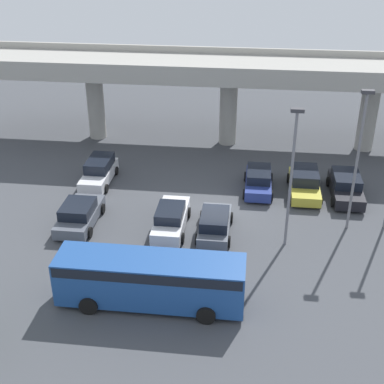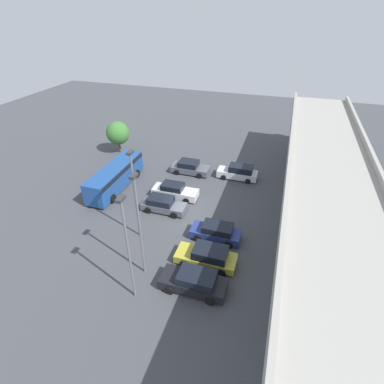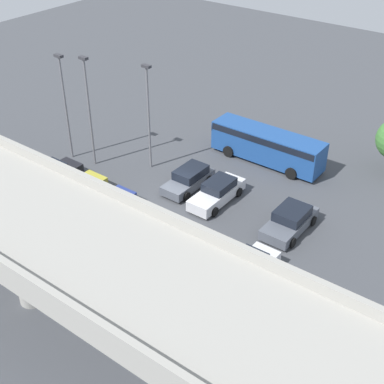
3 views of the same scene
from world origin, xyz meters
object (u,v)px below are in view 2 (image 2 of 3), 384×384
Objects in this scene: parked_car_3 at (216,232)px; lamp_post_by_overpass at (127,244)px; parked_car_4 at (207,256)px; shuttle_bus at (115,175)px; parked_car_0 at (190,167)px; tree_front_left at (118,133)px; parked_car_1 at (175,191)px; lamp_post_mid_lot at (139,220)px; lamp_post_near_aisle at (135,190)px; parked_car_2 at (163,204)px; parked_car_6 at (238,172)px; parked_car_5 at (194,282)px.

parked_car_3 is 9.70m from lamp_post_by_overpass.
parked_car_4 is 15.31m from shuttle_bus.
tree_front_left reaches higher than parked_car_0.
parked_car_1 is 0.56× the size of lamp_post_mid_lot.
lamp_post_near_aisle reaches higher than tree_front_left.
lamp_post_mid_lot is (8.01, 1.71, 4.33)m from parked_car_2.
lamp_post_mid_lot is at bearing -77.93° from parked_car_2.
shuttle_bus is (5.77, -6.86, 0.84)m from parked_car_0.
tree_front_left is at bearing 134.90° from parked_car_2.
shuttle_bus is 1.05× the size of lamp_post_mid_lot.
parked_car_3 reaches higher than parked_car_2.
lamp_post_near_aisle reaches higher than parked_car_3.
parked_car_6 is (-0.40, 5.89, 0.09)m from parked_car_0.
parked_car_0 is 0.51× the size of shuttle_bus.
parked_car_2 is 9.26m from lamp_post_mid_lot.
tree_front_left is at bearing -38.47° from parked_car_3.
lamp_post_mid_lot is at bearing 38.56° from shuttle_bus.
lamp_post_near_aisle is at bearing -149.14° from lamp_post_mid_lot.
parked_car_1 reaches higher than parked_car_0.
parked_car_1 is 1.01× the size of parked_car_5.
shuttle_bus is at bearing 26.84° from tree_front_left.
lamp_post_near_aisle reaches higher than parked_car_0.
parked_car_4 is at bearing 138.37° from lamp_post_by_overpass.
lamp_post_near_aisle is 0.98× the size of lamp_post_by_overpass.
parked_car_3 is at bearing 90.33° from parked_car_6.
lamp_post_near_aisle is at bearing 34.43° from tree_front_left.
parked_car_4 is (8.36, 5.89, 0.02)m from parked_car_1.
parked_car_4 reaches higher than parked_car_5.
lamp_post_mid_lot is (5.48, -4.37, 4.31)m from parked_car_3.
lamp_post_near_aisle is at bearing -97.95° from parked_car_2.
lamp_post_near_aisle is at bearing -96.80° from parked_car_1.
parked_car_0 is 5.67m from parked_car_1.
parked_car_2 is 0.54× the size of lamp_post_near_aisle.
parked_car_6 is at bearing -89.56° from parked_car_4.
parked_car_5 is at bearing -55.02° from parked_car_2.
parked_car_6 is at bearing 115.83° from shuttle_bus.
lamp_post_by_overpass is (12.97, 1.79, 4.19)m from parked_car_1.
parked_car_4 is at bearing -94.88° from parked_car_5.
parked_car_0 is at bearing -61.31° from parked_car_3.
parked_car_1 is at bearing -63.03° from parked_car_5.
parked_car_2 is 0.51× the size of lamp_post_mid_lot.
tree_front_left is (-19.48, -16.92, 2.08)m from parked_car_5.
lamp_post_mid_lot is 2.30m from lamp_post_by_overpass.
shuttle_bus is (-2.59, -6.74, 0.84)m from parked_car_2.
parked_car_0 is 17.01m from lamp_post_mid_lot.
parked_car_3 is (10.89, 5.96, 0.02)m from parked_car_0.
lamp_post_by_overpass is (2.27, 0.31, -0.12)m from lamp_post_mid_lot.
lamp_post_mid_lot is at bearing -82.15° from parked_car_1.
parked_car_4 is at bearing 90.83° from parked_car_3.
parked_car_1 is 2.70m from parked_car_2.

